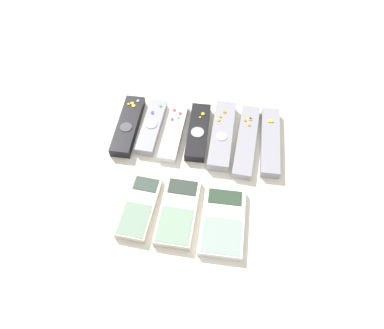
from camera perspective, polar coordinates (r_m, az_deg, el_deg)
The scene contains 11 objects.
ground_plane at distance 0.84m, azimuth -0.25°, elevation -1.96°, with size 3.00×3.00×0.00m, color beige.
remote_0 at distance 0.92m, azimuth -9.70°, elevation 5.87°, with size 0.05×0.18×0.03m.
remote_1 at distance 0.92m, azimuth -6.14°, elevation 5.77°, with size 0.05×0.16×0.02m.
remote_2 at distance 0.90m, azimuth -2.82°, elevation 5.03°, with size 0.05×0.17×0.02m.
remote_3 at distance 0.90m, azimuth 0.80°, elevation 5.03°, with size 0.05×0.16×0.02m.
remote_4 at distance 0.90m, azimuth 4.60°, elevation 4.54°, with size 0.05×0.20×0.03m.
remote_5 at distance 0.89m, azimuth 8.29°, elevation 3.63°, with size 0.05×0.21×0.02m.
remote_6 at distance 0.90m, azimuth 11.83°, elevation 3.48°, with size 0.05×0.19×0.02m.
calculator_0 at distance 0.80m, azimuth -7.99°, elevation -6.36°, with size 0.07×0.15×0.02m.
calculator_1 at distance 0.79m, azimuth -2.11°, elevation -7.11°, with size 0.08×0.16×0.02m.
calculator_2 at distance 0.78m, azimuth 4.70°, elevation -8.59°, with size 0.09×0.16×0.02m.
Camera 1 is at (0.07, -0.44, 0.71)m, focal length 35.00 mm.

